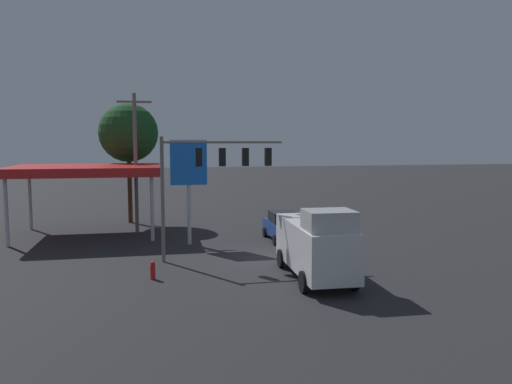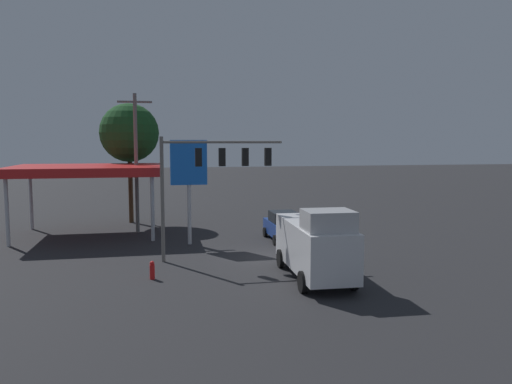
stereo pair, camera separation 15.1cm
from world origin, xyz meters
name	(u,v)px [view 2 (the right image)]	position (x,y,z in m)	size (l,w,h in m)	color
ground_plane	(263,257)	(0.00, 0.00, 0.00)	(200.00, 200.00, 0.00)	#262628
traffic_signal_assembly	(212,167)	(2.89, 0.02, 5.14)	(6.72, 0.43, 6.82)	slate
utility_pole	(136,160)	(7.25, -9.33, 5.25)	(2.40, 0.26, 9.93)	slate
gas_station_canopy	(87,171)	(10.60, -9.12, 4.51)	(10.09, 7.46, 4.87)	red
price_sign	(189,168)	(3.85, -4.43, 4.87)	(2.31, 0.27, 6.65)	#B7B7BC
delivery_truck	(315,244)	(-1.48, 4.95, 1.69)	(2.72, 6.87, 3.58)	silver
sedan_far	(284,226)	(-2.35, -4.40, 0.95)	(2.08, 4.41, 1.93)	navy
street_tree	(129,133)	(7.90, -14.00, 7.21)	(4.68, 4.68, 9.58)	#4C331E
fire_hydrant	(152,270)	(6.16, 3.45, 0.44)	(0.24, 0.24, 0.88)	red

